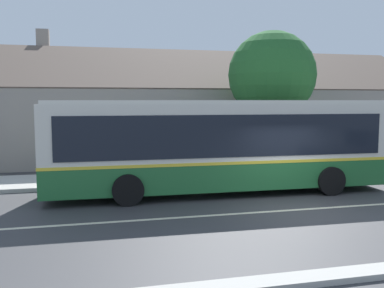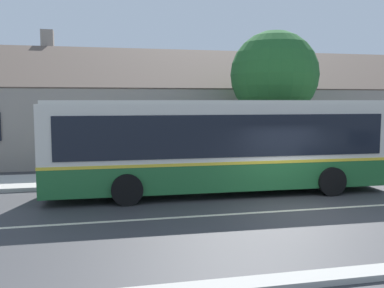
% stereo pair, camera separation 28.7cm
% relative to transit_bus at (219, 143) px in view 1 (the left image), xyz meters
% --- Properties ---
extents(ground_plane, '(300.00, 300.00, 0.00)m').
position_rel_transit_bus_xyz_m(ground_plane, '(1.75, -2.90, -1.77)').
color(ground_plane, '#38383A').
extents(sidewalk_far, '(60.00, 3.00, 0.15)m').
position_rel_transit_bus_xyz_m(sidewalk_far, '(1.75, 3.10, -1.69)').
color(sidewalk_far, '#ADAAA3').
rests_on(sidewalk_far, ground).
extents(lane_divider_stripe, '(60.00, 0.16, 0.01)m').
position_rel_transit_bus_xyz_m(lane_divider_stripe, '(1.75, -2.90, -1.76)').
color(lane_divider_stripe, beige).
rests_on(lane_divider_stripe, ground).
extents(community_building, '(28.43, 9.85, 7.36)m').
position_rel_transit_bus_xyz_m(community_building, '(0.74, 11.20, 0.29)').
color(community_building, gray).
rests_on(community_building, ground).
extents(transit_bus, '(12.09, 2.93, 3.29)m').
position_rel_transit_bus_xyz_m(transit_bus, '(0.00, 0.00, 0.00)').
color(transit_bus, '#236633').
rests_on(transit_bus, ground).
extents(bench_by_building, '(1.70, 0.51, 0.94)m').
position_rel_transit_bus_xyz_m(bench_by_building, '(-5.05, 2.35, -1.20)').
color(bench_by_building, '#4C4C4C').
rests_on(bench_by_building, sidewalk_far).
extents(street_tree_primary, '(4.04, 4.04, 6.47)m').
position_rel_transit_bus_xyz_m(street_tree_primary, '(3.83, 4.13, 2.67)').
color(street_tree_primary, '#4C3828').
rests_on(street_tree_primary, ground).
extents(bus_stop_sign, '(0.36, 0.07, 2.40)m').
position_rel_transit_bus_xyz_m(bus_stop_sign, '(6.36, 2.09, -0.12)').
color(bus_stop_sign, gray).
rests_on(bus_stop_sign, sidewalk_far).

